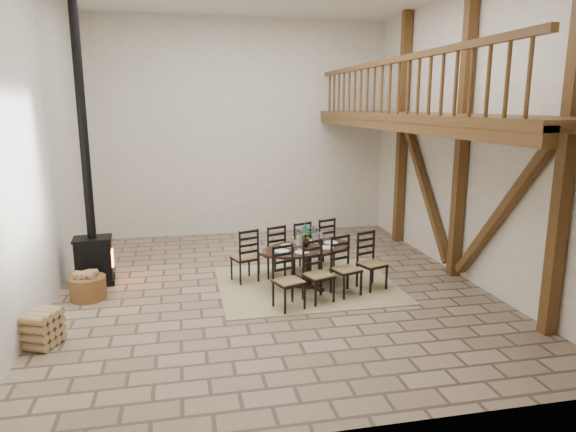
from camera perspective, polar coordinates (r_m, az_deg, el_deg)
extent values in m
plane|color=#997F66|center=(8.83, -1.84, -7.99)|extent=(8.00, 8.00, 0.00)
cube|color=white|center=(12.26, -5.23, 9.61)|extent=(7.00, 0.02, 5.00)
cube|color=white|center=(4.43, 7.03, 5.02)|extent=(7.00, 0.02, 5.00)
cube|color=white|center=(8.44, -26.28, 7.25)|extent=(0.02, 8.00, 5.00)
cube|color=white|center=(9.55, 19.45, 8.25)|extent=(0.02, 8.00, 5.00)
cube|color=brown|center=(7.44, 28.60, 6.52)|extent=(0.18, 0.18, 5.00)
cube|color=brown|center=(9.48, 18.82, 8.27)|extent=(0.18, 0.18, 5.00)
cube|color=brown|center=(11.71, 12.57, 9.25)|extent=(0.18, 0.18, 5.00)
cube|color=brown|center=(8.58, 22.52, 0.20)|extent=(0.14, 2.16, 2.54)
cube|color=brown|center=(10.69, 15.04, 2.94)|extent=(0.14, 2.16, 2.54)
cube|color=brown|center=(9.47, 18.94, 10.07)|extent=(0.20, 7.80, 0.20)
cube|color=brown|center=(9.14, 15.23, 10.56)|extent=(1.60, 7.80, 0.12)
cube|color=brown|center=(8.85, 11.09, 10.07)|extent=(0.18, 7.80, 0.22)
cube|color=brown|center=(8.88, 11.37, 16.53)|extent=(0.09, 7.60, 0.09)
cube|color=brown|center=(8.85, 11.25, 13.82)|extent=(0.06, 7.60, 0.86)
cube|color=tan|center=(8.95, 2.10, -7.62)|extent=(3.00, 2.50, 0.02)
ellipsoid|color=black|center=(8.75, 2.14, -3.58)|extent=(1.91, 1.51, 0.04)
cylinder|color=black|center=(8.85, 2.12, -5.71)|extent=(0.16, 0.16, 0.61)
cylinder|color=black|center=(8.94, 2.11, -7.38)|extent=(0.51, 0.51, 0.06)
cube|color=olive|center=(7.81, 0.09, -7.28)|extent=(0.51, 0.50, 0.04)
cube|color=black|center=(7.89, 0.09, -8.86)|extent=(0.49, 0.49, 0.42)
cube|color=black|center=(7.87, -0.58, -5.18)|extent=(0.34, 0.15, 0.55)
cube|color=olive|center=(8.10, 3.41, -6.59)|extent=(0.51, 0.50, 0.04)
cube|color=black|center=(8.17, 3.39, -8.12)|extent=(0.49, 0.49, 0.42)
cube|color=black|center=(8.15, 2.73, -4.56)|extent=(0.34, 0.15, 0.55)
cube|color=olive|center=(8.41, 6.49, -5.92)|extent=(0.51, 0.50, 0.04)
cube|color=black|center=(8.48, 6.45, -7.40)|extent=(0.49, 0.49, 0.42)
cube|color=black|center=(8.47, 5.80, -3.98)|extent=(0.34, 0.15, 0.55)
cube|color=olive|center=(8.75, 9.32, -5.29)|extent=(0.51, 0.50, 0.04)
cube|color=black|center=(8.82, 9.27, -6.72)|extent=(0.49, 0.49, 0.42)
cube|color=black|center=(8.80, 8.64, -3.43)|extent=(0.34, 0.15, 0.55)
cube|color=olive|center=(9.02, -4.85, -4.62)|extent=(0.51, 0.50, 0.04)
cube|color=black|center=(9.09, -4.82, -6.01)|extent=(0.49, 0.49, 0.42)
cube|color=black|center=(8.80, -4.36, -3.32)|extent=(0.34, 0.15, 0.55)
cube|color=olive|center=(9.27, -1.82, -4.11)|extent=(0.51, 0.50, 0.04)
cube|color=black|center=(9.34, -1.81, -5.47)|extent=(0.49, 0.49, 0.42)
cube|color=black|center=(9.06, -1.28, -2.83)|extent=(0.34, 0.15, 0.55)
cube|color=olive|center=(9.55, 1.04, -3.63)|extent=(0.51, 0.50, 0.04)
cube|color=black|center=(9.61, 1.04, -4.95)|extent=(0.49, 0.49, 0.42)
cube|color=black|center=(9.34, 1.63, -2.37)|extent=(0.34, 0.15, 0.55)
cube|color=olive|center=(9.85, 3.73, -3.16)|extent=(0.51, 0.50, 0.04)
cube|color=black|center=(9.91, 3.71, -4.44)|extent=(0.49, 0.49, 0.42)
cube|color=black|center=(9.64, 4.35, -1.93)|extent=(0.34, 0.15, 0.55)
cube|color=white|center=(8.75, 2.14, -3.41)|extent=(1.42, 1.04, 0.01)
cube|color=white|center=(8.72, 2.14, -2.88)|extent=(0.87, 0.54, 0.18)
cylinder|color=white|center=(8.62, 1.24, -2.52)|extent=(0.12, 0.12, 0.34)
cylinder|color=white|center=(8.79, 3.04, -2.23)|extent=(0.12, 0.12, 0.34)
cylinder|color=silver|center=(8.64, 1.23, -3.10)|extent=(0.06, 0.06, 0.16)
cylinder|color=silver|center=(8.82, 3.03, -2.80)|extent=(0.06, 0.06, 0.16)
imported|color=#4C723F|center=(8.73, 1.98, -2.17)|extent=(0.24, 0.20, 0.38)
cube|color=black|center=(9.62, -20.59, -6.75)|extent=(0.68, 0.54, 0.10)
cube|color=black|center=(9.50, -20.76, -4.50)|extent=(0.63, 0.49, 0.69)
cube|color=#FF590C|center=(9.48, -18.92, -4.40)|extent=(0.04, 0.28, 0.28)
cube|color=black|center=(9.41, -20.93, -2.37)|extent=(0.67, 0.53, 0.04)
cylinder|color=black|center=(9.14, -21.95, 10.52)|extent=(0.15, 0.15, 4.17)
cylinder|color=brown|center=(8.88, -21.32, -7.46)|extent=(0.56, 0.56, 0.37)
cube|color=tan|center=(8.81, -21.44, -6.06)|extent=(0.30, 0.30, 0.11)
cube|color=tan|center=(7.44, -25.56, -11.24)|extent=(0.50, 0.57, 0.47)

